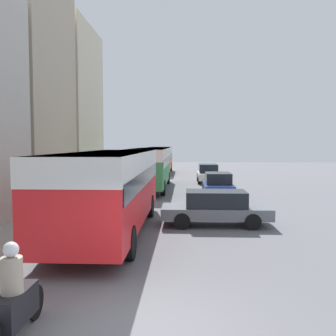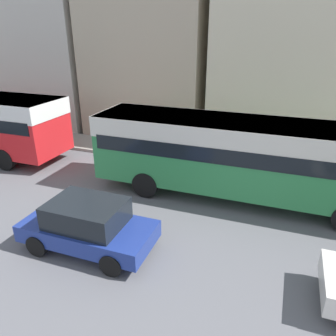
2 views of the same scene
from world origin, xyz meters
The scene contains 12 objects.
ground_plane centered at (0.00, 0.00, 0.00)m, with size 120.00×120.00×0.00m, color slate.
building_far_terrace centered at (-8.77, 14.09, 6.33)m, with size 5.14×6.83×12.65m.
building_end_row centered at (-9.24, 21.78, 6.05)m, with size 6.08×7.51×12.09m.
bus_lead centered at (-1.94, 7.10, 1.96)m, with size 2.66×10.19×3.02m.
bus_following centered at (-1.74, 20.67, 1.93)m, with size 2.62×11.20×2.96m.
bus_third_in_line centered at (-2.01, 35.14, 1.90)m, with size 2.57×9.12×2.91m.
motorcycle_behind_lead centered at (-2.03, -0.55, 0.68)m, with size 0.38×2.24×1.73m.
car_crossing centered at (2.91, 16.97, 0.77)m, with size 1.83×3.82×1.50m.
car_far_curb centered at (2.08, 8.65, 0.74)m, with size 4.39×1.83×1.41m.
car_distant centered at (2.79, 25.27, 0.81)m, with size 1.81×4.22×1.58m.
pedestrian_near_curb centered at (-5.50, 15.21, 1.06)m, with size 0.39×0.39×1.78m.
pedestrian_walking_away centered at (-5.68, 23.54, 1.01)m, with size 0.39×0.39×1.69m.
Camera 1 is at (0.82, -6.51, 3.34)m, focal length 40.00 mm.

